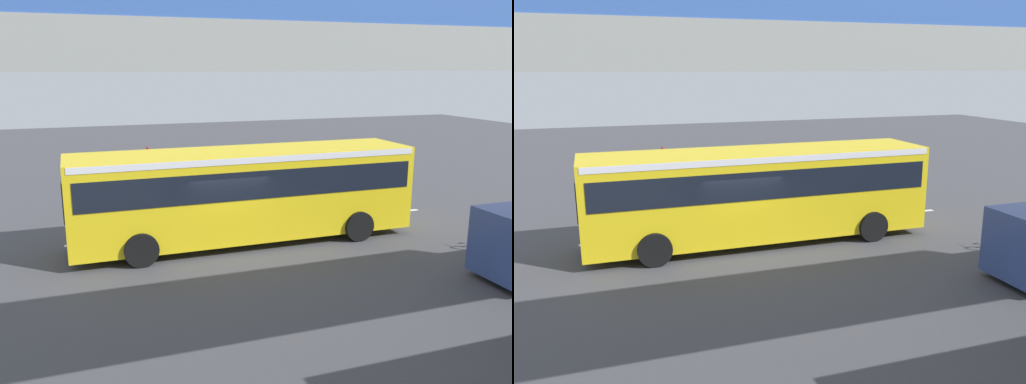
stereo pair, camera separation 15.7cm
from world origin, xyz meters
TOP-DOWN VIEW (x-y plane):
  - ground at (0.00, 0.00)m, footprint 80.00×80.00m
  - city_bus at (-0.89, -0.61)m, footprint 11.54×2.85m
  - bicycle_black at (-8.46, 2.85)m, footprint 1.77×0.44m
  - traffic_sign at (1.73, -4.69)m, footprint 0.08×0.60m
  - lane_dash_leftmost at (-8.00, -2.09)m, footprint 2.00×0.20m
  - lane_dash_left at (-4.00, -2.09)m, footprint 2.00×0.20m
  - lane_dash_centre at (0.00, -2.09)m, footprint 2.00×0.20m
  - lane_dash_right at (4.00, -2.09)m, footprint 2.00×0.20m
  - pedestrian_overpass at (0.00, 9.44)m, footprint 25.68×2.60m

SIDE VIEW (x-z plane):
  - ground at x=0.00m, z-range 0.00..0.00m
  - lane_dash_leftmost at x=-8.00m, z-range 0.00..0.01m
  - lane_dash_left at x=-4.00m, z-range 0.00..0.01m
  - lane_dash_centre at x=0.00m, z-range 0.00..0.01m
  - lane_dash_right at x=4.00m, z-range 0.00..0.01m
  - bicycle_black at x=-8.46m, z-range -0.11..0.85m
  - city_bus at x=-0.89m, z-range 0.31..3.46m
  - traffic_sign at x=1.73m, z-range 0.49..3.29m
  - pedestrian_overpass at x=0.00m, z-range 1.80..9.19m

